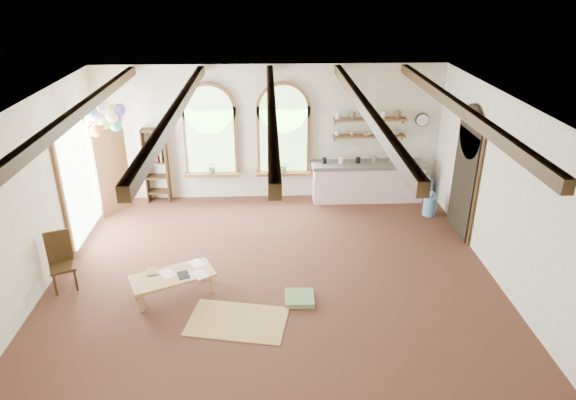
{
  "coord_description": "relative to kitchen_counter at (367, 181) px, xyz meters",
  "views": [
    {
      "loc": [
        -0.06,
        -8.09,
        5.15
      ],
      "look_at": [
        0.29,
        0.6,
        1.2
      ],
      "focal_mm": 32.0,
      "sensor_mm": 36.0,
      "label": 1
    }
  ],
  "objects": [
    {
      "name": "water_jug_a",
      "position": [
        1.45,
        0.0,
        -0.21
      ],
      "size": [
        0.32,
        0.32,
        0.62
      ],
      "color": "#5D95C8",
      "rests_on": "floor"
    },
    {
      "name": "potted_plant_right",
      "position": [
        -2.0,
        0.12,
        0.37
      ],
      "size": [
        0.27,
        0.23,
        0.3
      ],
      "primitive_type": "imported",
      "color": "#598C4C",
      "rests_on": "window_right"
    },
    {
      "name": "shelf_cup_b",
      "position": [
        -0.4,
        0.18,
        1.14
      ],
      "size": [
        0.1,
        0.1,
        0.09
      ],
      "primitive_type": "imported",
      "color": "beige",
      "rests_on": "wall_shelf_lower"
    },
    {
      "name": "left_doorway",
      "position": [
        -6.25,
        -1.4,
        0.67
      ],
      "size": [
        0.1,
        1.9,
        2.5
      ],
      "primitive_type": "cube",
      "color": "brown",
      "rests_on": "floor"
    },
    {
      "name": "table_book",
      "position": [
        -4.47,
        -3.75,
        -0.07
      ],
      "size": [
        0.23,
        0.29,
        0.02
      ],
      "primitive_type": "imported",
      "rotation": [
        0.0,
        0.0,
        0.26
      ],
      "color": "olive",
      "rests_on": "coffee_table"
    },
    {
      "name": "floor",
      "position": [
        -2.3,
        -3.2,
        -0.48
      ],
      "size": [
        8.0,
        8.0,
        0.0
      ],
      "primitive_type": "plane",
      "color": "#4C2C1F",
      "rests_on": "ground"
    },
    {
      "name": "window_right",
      "position": [
        -2.0,
        0.23,
        1.16
      ],
      "size": [
        1.3,
        0.28,
        2.2
      ],
      "color": "brown",
      "rests_on": "floor"
    },
    {
      "name": "bookshelf",
      "position": [
        -5.0,
        0.12,
        0.42
      ],
      "size": [
        0.53,
        0.32,
        1.8
      ],
      "color": "#3E2613",
      "rests_on": "floor"
    },
    {
      "name": "right_doorway",
      "position": [
        1.65,
        -1.7,
        0.62
      ],
      "size": [
        0.1,
        1.3,
        2.4
      ],
      "primitive_type": "cube",
      "color": "black",
      "rests_on": "floor"
    },
    {
      "name": "wall_shelf_lower",
      "position": [
        0.0,
        0.18,
        1.07
      ],
      "size": [
        1.7,
        0.24,
        0.04
      ],
      "primitive_type": "cube",
      "color": "brown",
      "rests_on": "wall_back"
    },
    {
      "name": "water_jug_b",
      "position": [
        1.28,
        -0.9,
        -0.22
      ],
      "size": [
        0.3,
        0.3,
        0.59
      ],
      "color": "#5D95C8",
      "rests_on": "floor"
    },
    {
      "name": "shelf_bowl_b",
      "position": [
        0.3,
        0.18,
        1.12
      ],
      "size": [
        0.2,
        0.2,
        0.06
      ],
      "primitive_type": "imported",
      "color": "#8C664C",
      "rests_on": "wall_shelf_lower"
    },
    {
      "name": "side_chair",
      "position": [
        -5.96,
        -3.54,
        -0.17
      ],
      "size": [
        0.55,
        0.55,
        1.05
      ],
      "color": "#3E2613",
      "rests_on": "floor"
    },
    {
      "name": "tablet",
      "position": [
        -3.83,
        -3.85,
        -0.08
      ],
      "size": [
        0.26,
        0.31,
        0.01
      ],
      "primitive_type": "cube",
      "rotation": [
        0.0,
        0.0,
        0.35
      ],
      "color": "black",
      "rests_on": "coffee_table"
    },
    {
      "name": "floor_mat",
      "position": [
        -2.9,
        -4.62,
        -0.47
      ],
      "size": [
        1.7,
        1.23,
        0.02
      ],
      "primitive_type": "cube",
      "rotation": [
        0.0,
        0.0,
        -0.19
      ],
      "color": "tan",
      "rests_on": "floor"
    },
    {
      "name": "kitchen_counter",
      "position": [
        0.0,
        0.0,
        0.0
      ],
      "size": [
        2.68,
        0.62,
        0.94
      ],
      "color": "beige",
      "rests_on": "floor"
    },
    {
      "name": "coffee_table",
      "position": [
        -4.03,
        -3.83,
        -0.13
      ],
      "size": [
        1.52,
        1.16,
        0.39
      ],
      "color": "tan",
      "rests_on": "floor"
    },
    {
      "name": "shelf_vase",
      "position": [
        0.65,
        0.18,
        1.19
      ],
      "size": [
        0.18,
        0.18,
        0.19
      ],
      "primitive_type": "imported",
      "color": "slate",
      "rests_on": "wall_shelf_lower"
    },
    {
      "name": "wall_shelf_upper",
      "position": [
        0.0,
        0.18,
        1.47
      ],
      "size": [
        1.7,
        0.24,
        0.04
      ],
      "primitive_type": "cube",
      "color": "brown",
      "rests_on": "wall_back"
    },
    {
      "name": "window_left",
      "position": [
        -3.7,
        0.23,
        1.16
      ],
      "size": [
        1.3,
        0.28,
        2.2
      ],
      "color": "brown",
      "rests_on": "floor"
    },
    {
      "name": "potted_plant_left",
      "position": [
        -3.7,
        0.12,
        0.37
      ],
      "size": [
        0.27,
        0.23,
        0.3
      ],
      "primitive_type": "imported",
      "color": "#598C4C",
      "rests_on": "window_left"
    },
    {
      "name": "wall_clock",
      "position": [
        1.25,
        0.25,
        1.42
      ],
      "size": [
        0.32,
        0.04,
        0.32
      ],
      "primitive_type": "cylinder",
      "rotation": [
        1.57,
        0.0,
        0.0
      ],
      "color": "black",
      "rests_on": "wall_back"
    },
    {
      "name": "shelf_bowl_a",
      "position": [
        -0.05,
        0.18,
        1.12
      ],
      "size": [
        0.22,
        0.22,
        0.05
      ],
      "primitive_type": "imported",
      "color": "beige",
      "rests_on": "wall_shelf_lower"
    },
    {
      "name": "ceiling_beams",
      "position": [
        -2.3,
        -3.2,
        2.62
      ],
      "size": [
        6.2,
        6.8,
        0.18
      ],
      "primitive_type": null,
      "color": "#3E2613",
      "rests_on": "ceiling"
    },
    {
      "name": "balloon_cluster",
      "position": [
        -5.7,
        -0.9,
        1.87
      ],
      "size": [
        0.96,
        0.96,
        1.16
      ],
      "color": "white",
      "rests_on": "floor"
    },
    {
      "name": "shelf_cup_a",
      "position": [
        -0.75,
        0.18,
        1.14
      ],
      "size": [
        0.12,
        0.1,
        0.1
      ],
      "primitive_type": "imported",
      "color": "white",
      "rests_on": "wall_shelf_lower"
    },
    {
      "name": "floor_cushion",
      "position": [
        -1.87,
        -4.08,
        -0.43
      ],
      "size": [
        0.5,
        0.5,
        0.09
      ],
      "primitive_type": "cube",
      "rotation": [
        0.0,
        0.0,
        -0.02
      ],
      "color": "#678A5F",
      "rests_on": "floor"
    }
  ]
}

